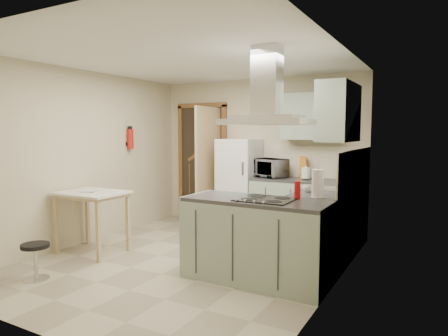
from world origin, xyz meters
The scene contains 28 objects.
floor centered at (0.00, 0.00, 0.00)m, with size 4.20×4.20×0.00m, color tan.
ceiling centered at (0.00, 0.00, 2.50)m, with size 4.20×4.20×0.00m, color silver.
back_wall centered at (0.00, 2.10, 1.25)m, with size 3.60×3.60×0.00m, color #C1B896.
left_wall centered at (-1.80, 0.00, 1.25)m, with size 4.20×4.20×0.00m, color #C1B896.
right_wall centered at (1.80, 0.00, 1.25)m, with size 4.20×4.20×0.00m, color #C1B896.
doorway centered at (-1.10, 2.07, 1.05)m, with size 1.10×0.12×2.10m, color brown.
fridge centered at (-0.20, 1.80, 0.75)m, with size 0.60×0.60×1.50m, color white.
counter_back centered at (0.66, 1.80, 0.45)m, with size 1.08×0.60×0.90m, color #9EB2A0.
counter_right centered at (1.50, 1.12, 0.45)m, with size 0.60×1.95×0.90m, color #9EB2A0.
splashback centered at (0.96, 2.09, 1.15)m, with size 1.68×0.02×0.50m, color beige.
wall_cabinet_back centered at (0.95, 1.93, 1.85)m, with size 0.85×0.35×0.70m, color #9EB2A0.
wall_cabinet_right centered at (1.62, 0.85, 1.85)m, with size 0.35×0.90×0.70m, color #9EB2A0.
peninsula centered at (1.02, -0.18, 0.45)m, with size 1.55×0.65×0.90m, color #9EB2A0.
hob centered at (1.12, -0.18, 0.91)m, with size 0.58×0.50×0.01m, color black.
extractor_hood centered at (1.12, -0.18, 1.72)m, with size 0.90×0.55×0.10m, color silver.
sink centered at (1.50, 0.95, 0.91)m, with size 0.45×0.40×0.01m, color silver.
fire_extinguisher centered at (-1.74, 0.90, 1.50)m, with size 0.10×0.10×0.32m, color #B2140F.
drop_leaf_table centered at (-1.32, -0.33, 0.41)m, with size 0.88×0.66×0.82m, color tan.
bentwood_chair centered at (-0.89, 1.73, 0.49)m, with size 0.43×0.43×0.97m, color #52371B.
stool centered at (-1.11, -1.33, 0.20)m, with size 0.30×0.30×0.40m, color black.
microwave centered at (0.33, 1.81, 1.05)m, with size 0.53×0.36×0.29m, color black.
kettle centered at (0.94, 1.77, 1.00)m, with size 0.14×0.14×0.20m, color white.
cereal_box centered at (0.82, 1.98, 1.07)m, with size 0.09×0.22×0.33m, color orange.
soap_bottle centered at (1.58, 1.42, 1.00)m, with size 0.09×0.10×0.21m, color #A7A9B3.
paper_towel centered at (1.57, 0.20, 1.06)m, with size 0.13×0.13×0.32m, color white.
cup centered at (1.35, 0.57, 0.94)m, with size 0.11×0.11×0.09m, color silver.
red_bottle centered at (1.40, 0.03, 1.00)m, with size 0.07×0.07×0.19m, color #B50F11.
book centered at (-1.43, -0.37, 0.88)m, with size 0.18×0.24×0.11m, color #A84538.
Camera 1 is at (2.78, -4.05, 1.62)m, focal length 32.00 mm.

